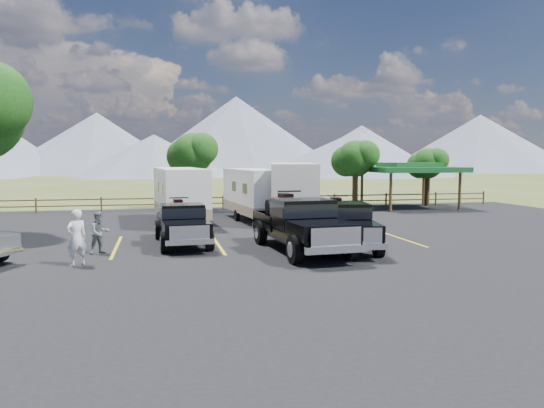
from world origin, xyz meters
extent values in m
plane|color=#445423|center=(0.00, 0.00, 0.00)|extent=(320.00, 320.00, 0.00)
cube|color=black|center=(0.00, 3.00, 0.02)|extent=(44.00, 34.00, 0.04)
cube|color=gold|center=(-6.00, 4.00, 0.04)|extent=(0.12, 5.50, 0.01)
cube|color=gold|center=(-2.00, 4.00, 0.04)|extent=(0.12, 5.50, 0.01)
cube|color=gold|center=(2.00, 4.00, 0.04)|extent=(0.12, 5.50, 0.01)
cube|color=gold|center=(6.00, 4.00, 0.04)|extent=(0.12, 5.50, 0.01)
cylinder|color=black|center=(9.00, 17.00, 1.40)|extent=(0.39, 0.39, 2.80)
sphere|color=#183F0F|center=(9.00, 17.00, 3.50)|extent=(2.52, 2.52, 2.52)
sphere|color=#183F0F|center=(9.54, 16.55, 3.77)|extent=(1.98, 1.98, 1.98)
sphere|color=#183F0F|center=(8.50, 17.40, 3.32)|extent=(2.16, 2.16, 2.16)
cylinder|color=black|center=(15.00, 18.00, 1.26)|extent=(0.38, 0.38, 2.52)
sphere|color=#183F0F|center=(15.00, 18.00, 3.15)|extent=(2.24, 2.24, 2.24)
sphere|color=#183F0F|center=(15.48, 17.60, 3.39)|extent=(1.76, 1.76, 1.76)
sphere|color=#183F0F|center=(14.55, 18.35, 2.99)|extent=(1.92, 1.92, 1.92)
cylinder|color=black|center=(-2.00, 19.00, 1.54)|extent=(0.41, 0.41, 3.08)
sphere|color=#183F0F|center=(-2.00, 19.00, 3.85)|extent=(2.80, 2.80, 2.80)
sphere|color=#183F0F|center=(-1.40, 18.50, 4.15)|extent=(2.20, 2.20, 2.20)
sphere|color=#183F0F|center=(-2.56, 19.44, 3.65)|extent=(2.40, 2.40, 2.40)
cylinder|color=#503B22|center=(-12.00, 18.50, 0.50)|extent=(0.12, 0.12, 1.00)
cylinder|color=#503B22|center=(-8.00, 18.50, 0.50)|extent=(0.12, 0.12, 1.00)
cylinder|color=#503B22|center=(-4.00, 18.50, 0.50)|extent=(0.12, 0.12, 1.00)
cylinder|color=#503B22|center=(0.00, 18.50, 0.50)|extent=(0.12, 0.12, 1.00)
cylinder|color=#503B22|center=(4.00, 18.50, 0.50)|extent=(0.12, 0.12, 1.00)
cylinder|color=#503B22|center=(8.00, 18.50, 0.50)|extent=(0.12, 0.12, 1.00)
cylinder|color=#503B22|center=(12.00, 18.50, 0.50)|extent=(0.12, 0.12, 1.00)
cylinder|color=#503B22|center=(16.00, 18.50, 0.50)|extent=(0.12, 0.12, 1.00)
cylinder|color=#503B22|center=(20.00, 18.50, 0.50)|extent=(0.12, 0.12, 1.00)
cube|color=#503B22|center=(2.00, 18.50, 0.45)|extent=(36.00, 0.06, 0.08)
cube|color=#503B22|center=(2.00, 18.50, 0.85)|extent=(36.00, 0.06, 0.08)
cylinder|color=#503B22|center=(10.50, 14.50, 1.30)|extent=(0.20, 0.20, 2.60)
cylinder|color=#503B22|center=(10.50, 19.50, 1.30)|extent=(0.20, 0.20, 2.60)
cylinder|color=#503B22|center=(15.50, 14.50, 1.30)|extent=(0.20, 0.20, 2.60)
cylinder|color=#503B22|center=(15.50, 19.50, 1.30)|extent=(0.20, 0.20, 2.60)
cube|color=#185726|center=(13.00, 17.00, 2.75)|extent=(6.20, 6.20, 0.35)
cube|color=#185726|center=(13.00, 17.00, 3.05)|extent=(3.50, 3.50, 0.35)
cone|color=slate|center=(-18.00, 112.00, 7.00)|extent=(44.00, 44.00, 14.00)
cone|color=slate|center=(14.00, 108.00, 9.00)|extent=(52.00, 52.00, 18.00)
cone|color=slate|center=(48.00, 114.00, 6.00)|extent=(40.00, 40.00, 12.00)
cone|color=slate|center=(80.00, 110.00, 7.50)|extent=(50.00, 50.00, 15.00)
cone|color=slate|center=(-5.00, 87.00, 4.00)|extent=(32.00, 32.00, 8.00)
cone|color=slate|center=(35.00, 84.00, 4.50)|extent=(40.00, 40.00, 9.00)
cube|color=black|center=(-3.42, 4.04, 0.60)|extent=(1.94, 5.19, 0.32)
cube|color=black|center=(-3.32, 2.32, 0.94)|extent=(1.81, 1.71, 0.45)
cube|color=black|center=(-3.41, 3.93, 1.25)|extent=(1.76, 1.49, 0.90)
cube|color=black|center=(-3.41, 3.93, 1.38)|extent=(1.80, 1.55, 0.40)
cube|color=black|center=(-3.51, 5.65, 0.85)|extent=(1.84, 2.25, 0.49)
cube|color=silver|center=(-3.27, 1.41, 0.89)|extent=(1.44, 0.15, 0.49)
cube|color=silver|center=(-3.26, 1.36, 0.55)|extent=(1.76, 0.26, 0.20)
cube|color=silver|center=(-3.57, 6.72, 0.55)|extent=(1.76, 0.24, 0.20)
cylinder|color=black|center=(-4.16, 2.22, 0.44)|extent=(0.31, 0.82, 0.81)
cylinder|color=black|center=(-2.48, 2.32, 0.44)|extent=(0.31, 0.82, 0.81)
cylinder|color=black|center=(-4.36, 5.76, 0.44)|extent=(0.31, 0.82, 0.81)
cylinder|color=black|center=(-2.68, 5.86, 0.44)|extent=(0.31, 0.82, 0.81)
cube|color=#940C08|center=(-3.51, 5.65, 1.46)|extent=(0.69, 1.20, 0.31)
cube|color=black|center=(-3.51, 5.65, 1.68)|extent=(0.40, 0.69, 0.16)
cube|color=#940C08|center=(-3.48, 5.16, 1.55)|extent=(0.73, 0.35, 0.20)
cylinder|color=black|center=(-3.49, 5.25, 1.86)|extent=(0.81, 0.10, 0.05)
cylinder|color=black|center=(-3.89, 5.14, 1.28)|extent=(0.26, 0.51, 0.50)
cylinder|color=black|center=(-3.08, 5.18, 1.28)|extent=(0.26, 0.51, 0.50)
cylinder|color=black|center=(-3.94, 6.12, 1.28)|extent=(0.26, 0.51, 0.50)
cylinder|color=black|center=(-3.14, 6.17, 1.28)|extent=(0.26, 0.51, 0.50)
cube|color=black|center=(0.90, 1.44, 0.72)|extent=(2.48, 6.28, 0.39)
cube|color=black|center=(1.07, -0.62, 1.12)|extent=(2.22, 2.10, 0.54)
cube|color=black|center=(0.91, 1.31, 1.49)|extent=(2.15, 1.84, 1.08)
cube|color=black|center=(0.91, 1.31, 1.65)|extent=(2.20, 1.91, 0.48)
cube|color=black|center=(0.74, 3.37, 1.01)|extent=(2.27, 2.74, 0.59)
cube|color=silver|center=(1.16, -1.71, 1.06)|extent=(1.72, 0.23, 0.59)
cube|color=silver|center=(1.17, -1.78, 0.65)|extent=(2.12, 0.37, 0.24)
cube|color=silver|center=(0.63, 4.66, 0.65)|extent=(2.12, 0.35, 0.24)
cylinder|color=black|center=(0.07, -0.77, 0.52)|extent=(0.40, 0.99, 0.97)
cylinder|color=black|center=(2.09, -0.60, 0.52)|extent=(0.40, 0.99, 0.97)
cylinder|color=black|center=(-0.28, 3.48, 0.52)|extent=(0.40, 0.99, 0.97)
cylinder|color=black|center=(1.73, 3.65, 0.52)|extent=(0.40, 0.99, 0.97)
cube|color=#940C08|center=(0.74, 3.37, 1.74)|extent=(0.87, 1.46, 0.38)
cube|color=black|center=(0.74, 3.37, 2.01)|extent=(0.50, 0.84, 0.19)
cube|color=#940C08|center=(0.79, 2.78, 1.85)|extent=(0.89, 0.45, 0.24)
cylinder|color=black|center=(0.78, 2.89, 2.22)|extent=(0.97, 0.14, 0.06)
cylinder|color=black|center=(0.31, 2.74, 1.53)|extent=(0.33, 0.62, 0.60)
cylinder|color=black|center=(1.27, 2.82, 1.53)|extent=(0.33, 0.62, 0.60)
cylinder|color=black|center=(0.21, 3.92, 1.53)|extent=(0.33, 0.62, 0.60)
cylinder|color=black|center=(1.18, 4.00, 1.53)|extent=(0.33, 0.62, 0.60)
cube|color=black|center=(2.68, 1.82, 0.65)|extent=(2.61, 5.71, 0.35)
cube|color=black|center=(2.39, -0.01, 1.00)|extent=(2.10, 2.00, 0.48)
cube|color=black|center=(2.66, 1.70, 1.34)|extent=(2.03, 1.77, 0.96)
cube|color=black|center=(2.66, 1.70, 1.49)|extent=(2.07, 1.83, 0.43)
cube|color=black|center=(2.95, 3.53, 0.91)|extent=(2.19, 2.58, 0.53)
cube|color=silver|center=(2.24, -0.99, 0.96)|extent=(1.54, 0.32, 0.53)
cube|color=silver|center=(2.23, -1.04, 0.59)|extent=(1.90, 0.47, 0.21)
cube|color=silver|center=(3.13, 4.68, 0.59)|extent=(1.89, 0.45, 0.21)
cylinder|color=black|center=(1.49, 0.07, 0.47)|extent=(0.42, 0.90, 0.87)
cylinder|color=black|center=(3.28, -0.21, 0.47)|extent=(0.42, 0.90, 0.87)
cylinder|color=black|center=(2.08, 3.84, 0.47)|extent=(0.42, 0.90, 0.87)
cylinder|color=black|center=(3.87, 3.56, 0.47)|extent=(0.42, 0.90, 0.87)
cube|color=#940C08|center=(2.95, 3.53, 1.56)|extent=(0.86, 1.34, 0.34)
cube|color=black|center=(2.95, 3.53, 1.81)|extent=(0.49, 0.77, 0.17)
cube|color=#940C08|center=(2.87, 3.01, 1.66)|extent=(0.81, 0.45, 0.21)
cylinder|color=black|center=(2.88, 3.10, 2.00)|extent=(0.87, 0.19, 0.06)
cylinder|color=black|center=(2.44, 3.07, 1.37)|extent=(0.33, 0.57, 0.54)
cylinder|color=black|center=(3.30, 2.94, 1.37)|extent=(0.33, 0.57, 0.54)
cylinder|color=black|center=(2.60, 4.12, 1.37)|extent=(0.33, 0.57, 0.54)
cylinder|color=black|center=(3.46, 3.99, 1.37)|extent=(0.33, 0.57, 0.54)
cube|color=white|center=(-3.20, 11.13, 1.77)|extent=(2.77, 6.99, 2.46)
cube|color=gray|center=(-3.20, 11.13, 0.81)|extent=(2.80, 7.03, 0.55)
cube|color=black|center=(-4.15, 9.33, 2.02)|extent=(0.09, 0.82, 0.55)
cube|color=black|center=(-1.95, 9.52, 2.02)|extent=(0.09, 0.82, 0.55)
cylinder|color=black|center=(-4.25, 11.31, 0.36)|extent=(0.28, 0.65, 0.64)
cylinder|color=black|center=(-2.20, 11.49, 0.36)|extent=(0.28, 0.65, 0.64)
cube|color=black|center=(-2.83, 6.91, 0.50)|extent=(0.25, 1.64, 0.09)
cube|color=white|center=(0.96, 11.43, 1.72)|extent=(2.81, 6.84, 2.39)
cube|color=gray|center=(0.96, 11.43, 0.79)|extent=(2.84, 6.87, 0.53)
cube|color=black|center=(0.07, 9.66, 1.96)|extent=(0.10, 0.80, 0.53)
cube|color=black|center=(2.20, 9.89, 1.96)|extent=(0.10, 0.80, 0.53)
cylinder|color=black|center=(-0.06, 11.59, 0.35)|extent=(0.29, 0.64, 0.62)
cylinder|color=black|center=(1.93, 11.80, 0.35)|extent=(0.29, 0.64, 0.62)
cube|color=black|center=(1.39, 7.33, 0.48)|extent=(0.27, 1.60, 0.09)
cube|color=white|center=(2.96, 10.79, 1.92)|extent=(3.90, 7.74, 2.67)
cube|color=gray|center=(2.96, 10.79, 0.88)|extent=(3.93, 7.79, 0.59)
cube|color=black|center=(1.39, 9.23, 2.18)|extent=(0.21, 0.87, 0.59)
cube|color=black|center=(3.73, 8.72, 2.18)|extent=(0.21, 0.87, 0.59)
cylinder|color=black|center=(1.93, 11.32, 0.39)|extent=(0.39, 0.73, 0.69)
cylinder|color=black|center=(4.11, 10.84, 0.39)|extent=(0.39, 0.73, 0.69)
cube|color=black|center=(1.98, 6.30, 0.53)|extent=(0.50, 1.76, 0.10)
cube|color=silver|center=(-9.19, 0.46, 0.54)|extent=(0.84, 1.61, 0.19)
imported|color=silver|center=(-6.97, 0.46, 0.97)|extent=(0.81, 0.73, 1.85)
imported|color=slate|center=(-6.48, 2.60, 0.82)|extent=(0.94, 0.87, 1.56)
camera|label=1|loc=(-4.34, -17.59, 3.56)|focal=35.00mm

